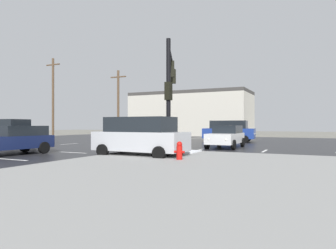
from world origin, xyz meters
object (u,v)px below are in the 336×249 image
object	(u,v)px
traffic_signal_mast	(170,81)
suv_blue	(229,131)
suv_black	(3,133)
suv_silver	(140,136)
sedan_navy	(12,139)
utility_pole_far	(53,96)
sedan_white	(226,136)
fire_hydrant	(179,150)
utility_pole_distant	(118,103)

from	to	relation	value
traffic_signal_mast	suv_blue	xyz separation A→B (m)	(-0.15, 13.48, -3.00)
suv_black	suv_blue	distance (m)	19.14
suv_black	suv_silver	size ratio (longest dim) A/B	1.02
traffic_signal_mast	suv_black	distance (m)	13.37
sedan_navy	utility_pole_far	size ratio (longest dim) A/B	0.47
sedan_white	suv_blue	xyz separation A→B (m)	(-1.71, 7.41, 0.24)
suv_silver	suv_blue	bearing A→B (deg)	-90.62
suv_blue	utility_pole_far	xyz separation A→B (m)	(-22.26, -0.58, 4.14)
sedan_navy	sedan_white	bearing A→B (deg)	143.08
traffic_signal_mast	utility_pole_far	bearing A→B (deg)	37.81
fire_hydrant	sedan_navy	bearing A→B (deg)	-174.94
sedan_white	utility_pole_far	world-z (taller)	utility_pole_far
sedan_navy	suv_blue	world-z (taller)	suv_blue
fire_hydrant	utility_pole_distant	world-z (taller)	utility_pole_distant
fire_hydrant	sedan_white	bearing A→B (deg)	92.34
sedan_navy	suv_silver	bearing A→B (deg)	111.91
utility_pole_far	fire_hydrant	bearing A→B (deg)	-33.44
traffic_signal_mast	suv_black	xyz separation A→B (m)	(-13.01, -0.69, -3.00)
sedan_navy	traffic_signal_mast	bearing A→B (deg)	123.26
sedan_navy	utility_pole_far	distance (m)	22.86
suv_blue	fire_hydrant	bearing A→B (deg)	-87.51
sedan_white	suv_blue	size ratio (longest dim) A/B	0.92
traffic_signal_mast	sedan_white	world-z (taller)	traffic_signal_mast
utility_pole_distant	suv_black	bearing A→B (deg)	-84.98
utility_pole_far	suv_black	bearing A→B (deg)	-55.33
sedan_navy	sedan_white	size ratio (longest dim) A/B	1.02
fire_hydrant	suv_blue	size ratio (longest dim) A/B	0.16
suv_silver	utility_pole_far	distance (m)	26.62
fire_hydrant	sedan_white	xyz separation A→B (m)	(-0.38, 9.25, 0.32)
suv_blue	utility_pole_far	distance (m)	22.65
traffic_signal_mast	suv_silver	bearing A→B (deg)	137.28
sedan_white	suv_silver	xyz separation A→B (m)	(-2.31, -8.07, 0.24)
suv_blue	utility_pole_distant	size ratio (longest dim) A/B	0.60
fire_hydrant	suv_silver	world-z (taller)	suv_silver
sedan_white	utility_pole_distant	size ratio (longest dim) A/B	0.55
fire_hydrant	utility_pole_distant	bearing A→B (deg)	131.04
sedan_navy	utility_pole_far	world-z (taller)	utility_pole_far
sedan_navy	suv_silver	size ratio (longest dim) A/B	0.95
sedan_white	utility_pole_far	bearing A→B (deg)	-106.94
suv_blue	utility_pole_distant	distance (m)	14.83
suv_blue	suv_black	bearing A→B (deg)	-136.89
suv_silver	utility_pole_distant	distance (m)	22.58
traffic_signal_mast	suv_blue	world-z (taller)	traffic_signal_mast
sedan_white	suv_blue	world-z (taller)	suv_blue
suv_black	utility_pole_distant	bearing A→B (deg)	-90.61
sedan_navy	utility_pole_distant	xyz separation A→B (m)	(-6.76, 19.68, 3.51)
sedan_navy	suv_black	distance (m)	6.29
suv_black	suv_silver	world-z (taller)	same
fire_hydrant	utility_pole_far	distance (m)	29.56
fire_hydrant	suv_black	world-z (taller)	suv_black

